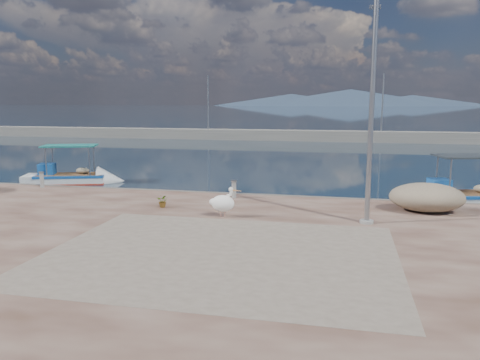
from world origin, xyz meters
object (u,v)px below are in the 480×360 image
lamp_post (371,121)px  bollard_near (234,188)px  boat_right (466,200)px  boat_left (71,180)px  pelican (223,203)px

lamp_post → bollard_near: lamp_post is taller
lamp_post → bollard_near: 6.65m
boat_right → bollard_near: 10.19m
boat_left → pelican: (10.66, -7.59, 0.81)m
boat_right → lamp_post: bearing=-139.1°
boat_left → pelican: size_ratio=4.91×
bollard_near → boat_left: bearing=157.2°
bollard_near → pelican: bearing=-83.0°
boat_left → pelican: 13.11m
boat_left → lamp_post: bearing=-44.4°
boat_right → pelican: bearing=-158.3°
boat_right → lamp_post: (-4.49, -6.23, 3.60)m
lamp_post → bollard_near: (-5.16, 3.02, -2.90)m
boat_left → lamp_post: 17.45m
pelican → bollard_near: (-0.40, 3.27, -0.10)m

